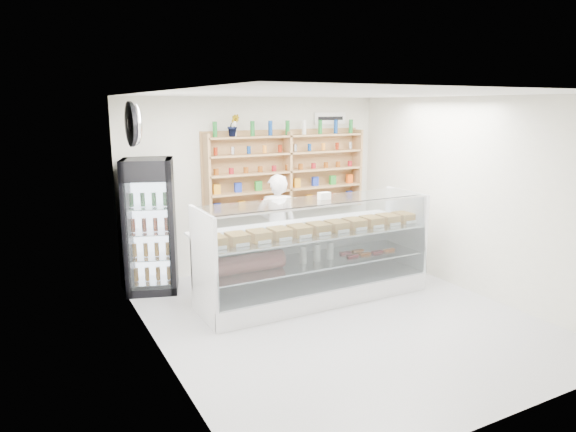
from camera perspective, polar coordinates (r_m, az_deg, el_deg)
room at (r=6.33m, az=5.89°, el=0.57°), size 5.00×5.00×5.00m
display_counter at (r=7.24m, az=2.90°, el=-6.24°), size 3.27×0.98×1.42m
shop_worker at (r=7.97m, az=-1.23°, el=-1.19°), size 0.70×0.59×1.65m
drinks_cooler at (r=7.65m, az=-15.04°, el=-1.04°), size 0.87×0.86×1.94m
wall_shelving at (r=8.54m, az=-0.05°, el=4.97°), size 2.84×0.28×1.33m
potted_plant at (r=8.08m, az=-6.08°, el=9.98°), size 0.22×0.19×0.34m
security_mirror at (r=6.48m, az=-16.65°, el=9.75°), size 0.15×0.50×0.50m
wall_sign at (r=9.04m, az=4.69°, el=10.77°), size 0.62×0.03×0.20m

